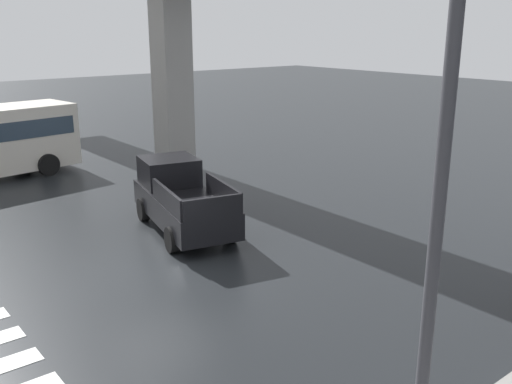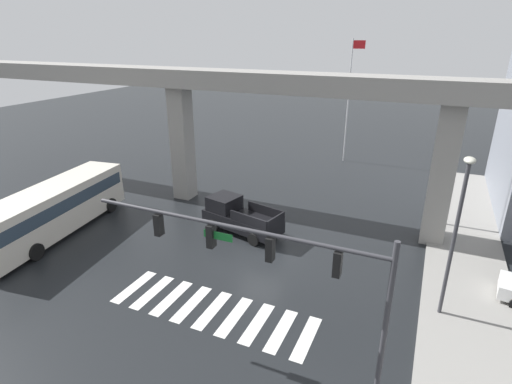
{
  "view_description": "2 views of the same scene",
  "coord_description": "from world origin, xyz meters",
  "px_view_note": "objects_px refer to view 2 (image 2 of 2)",
  "views": [
    {
      "loc": [
        12.75,
        -6.83,
        6.24
      ],
      "look_at": [
        0.63,
        2.84,
        1.77
      ],
      "focal_mm": 40.27,
      "sensor_mm": 36.0,
      "label": 1
    },
    {
      "loc": [
        7.86,
        -18.07,
        11.55
      ],
      "look_at": [
        -1.58,
        3.01,
        2.47
      ],
      "focal_mm": 28.21,
      "sensor_mm": 36.0,
      "label": 2
    }
  ],
  "objects_px": {
    "street_lamp_near_corner": "(457,222)",
    "street_lamp_mid_block": "(455,158)",
    "city_bus": "(53,207)",
    "traffic_signal_mast": "(274,261)",
    "flagpole": "(350,94)",
    "pickup_truck": "(239,217)"
  },
  "relations": [
    {
      "from": "traffic_signal_mast",
      "to": "street_lamp_mid_block",
      "type": "bearing_deg",
      "value": 70.57
    },
    {
      "from": "city_bus",
      "to": "street_lamp_near_corner",
      "type": "distance_m",
      "value": 22.11
    },
    {
      "from": "street_lamp_near_corner",
      "to": "flagpole",
      "type": "height_order",
      "value": "flagpole"
    },
    {
      "from": "city_bus",
      "to": "flagpole",
      "type": "height_order",
      "value": "flagpole"
    },
    {
      "from": "street_lamp_near_corner",
      "to": "street_lamp_mid_block",
      "type": "relative_size",
      "value": 1.0
    },
    {
      "from": "city_bus",
      "to": "traffic_signal_mast",
      "type": "relative_size",
      "value": 1.01
    },
    {
      "from": "city_bus",
      "to": "street_lamp_near_corner",
      "type": "xyz_separation_m",
      "value": [
        21.89,
        1.16,
        2.83
      ]
    },
    {
      "from": "city_bus",
      "to": "street_lamp_mid_block",
      "type": "height_order",
      "value": "street_lamp_mid_block"
    },
    {
      "from": "city_bus",
      "to": "traffic_signal_mast",
      "type": "bearing_deg",
      "value": -16.41
    },
    {
      "from": "street_lamp_near_corner",
      "to": "pickup_truck",
      "type": "bearing_deg",
      "value": 162.52
    },
    {
      "from": "pickup_truck",
      "to": "street_lamp_near_corner",
      "type": "height_order",
      "value": "street_lamp_near_corner"
    },
    {
      "from": "city_bus",
      "to": "street_lamp_mid_block",
      "type": "relative_size",
      "value": 1.52
    },
    {
      "from": "street_lamp_near_corner",
      "to": "traffic_signal_mast",
      "type": "bearing_deg",
      "value": -132.8
    },
    {
      "from": "pickup_truck",
      "to": "city_bus",
      "type": "height_order",
      "value": "city_bus"
    },
    {
      "from": "pickup_truck",
      "to": "traffic_signal_mast",
      "type": "height_order",
      "value": "traffic_signal_mast"
    },
    {
      "from": "city_bus",
      "to": "traffic_signal_mast",
      "type": "distance_m",
      "value": 17.3
    },
    {
      "from": "street_lamp_near_corner",
      "to": "flagpole",
      "type": "distance_m",
      "value": 23.31
    },
    {
      "from": "pickup_truck",
      "to": "street_lamp_mid_block",
      "type": "xyz_separation_m",
      "value": [
        11.7,
        6.03,
        3.57
      ]
    },
    {
      "from": "city_bus",
      "to": "street_lamp_near_corner",
      "type": "bearing_deg",
      "value": 3.04
    },
    {
      "from": "pickup_truck",
      "to": "flagpole",
      "type": "bearing_deg",
      "value": 81.3
    },
    {
      "from": "city_bus",
      "to": "traffic_signal_mast",
      "type": "height_order",
      "value": "traffic_signal_mast"
    },
    {
      "from": "street_lamp_mid_block",
      "to": "traffic_signal_mast",
      "type": "bearing_deg",
      "value": -109.43
    }
  ]
}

